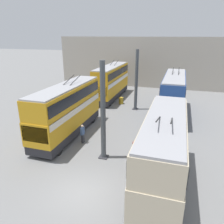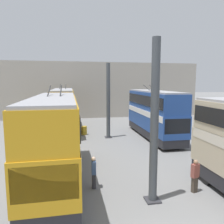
# 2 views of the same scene
# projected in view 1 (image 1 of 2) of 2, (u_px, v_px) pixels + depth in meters

# --- Properties ---
(ground_plane) EXTENTS (240.00, 240.00, 0.00)m
(ground_plane) POSITION_uv_depth(u_px,v_px,m) (81.00, 192.00, 13.85)
(ground_plane) COLOR slate
(depot_back_wall) EXTENTS (0.50, 36.00, 9.11)m
(depot_back_wall) POSITION_uv_depth(u_px,v_px,m) (151.00, 63.00, 39.95)
(depot_back_wall) COLOR #A8A093
(depot_back_wall) RESTS_ON ground_plane
(support_column_near) EXTENTS (0.71, 0.71, 7.77)m
(support_column_near) POSITION_uv_depth(u_px,v_px,m) (103.00, 114.00, 16.56)
(support_column_near) COLOR #42474C
(support_column_near) RESTS_ON ground_plane
(support_column_far) EXTENTS (0.71, 0.71, 7.77)m
(support_column_far) POSITION_uv_depth(u_px,v_px,m) (136.00, 81.00, 28.04)
(support_column_far) COLOR #42474C
(support_column_far) RESTS_ON ground_plane
(bus_left_near) EXTENTS (9.63, 2.54, 5.48)m
(bus_left_near) POSITION_uv_depth(u_px,v_px,m) (163.00, 149.00, 13.54)
(bus_left_near) COLOR black
(bus_left_near) RESTS_ON ground_plane
(bus_left_far) EXTENTS (10.74, 2.54, 5.54)m
(bus_left_far) POSITION_uv_depth(u_px,v_px,m) (174.00, 93.00, 26.45)
(bus_left_far) COLOR black
(bus_left_far) RESTS_ON ground_plane
(bus_right_mid) EXTENTS (10.45, 2.54, 5.59)m
(bus_right_mid) POSITION_uv_depth(u_px,v_px,m) (67.00, 107.00, 20.97)
(bus_right_mid) COLOR black
(bus_right_mid) RESTS_ON ground_plane
(bus_right_far) EXTENTS (11.21, 2.54, 5.62)m
(bus_right_far) POSITION_uv_depth(u_px,v_px,m) (111.00, 80.00, 33.70)
(bus_right_far) COLOR black
(bus_right_far) RESTS_ON ground_plane
(person_by_right_row) EXTENTS (0.43, 0.26, 1.78)m
(person_by_right_row) POSITION_uv_depth(u_px,v_px,m) (83.00, 133.00, 19.91)
(person_by_right_row) COLOR #2D2D33
(person_by_right_row) RESTS_ON ground_plane
(person_by_left_row) EXTENTS (0.37, 0.48, 1.77)m
(person_by_left_row) POSITION_uv_depth(u_px,v_px,m) (135.00, 149.00, 17.17)
(person_by_left_row) COLOR #473D33
(person_by_left_row) RESTS_ON ground_plane
(oil_drum) EXTENTS (0.67, 0.67, 0.94)m
(oil_drum) POSITION_uv_depth(u_px,v_px,m) (121.00, 101.00, 31.45)
(oil_drum) COLOR #B28E23
(oil_drum) RESTS_ON ground_plane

